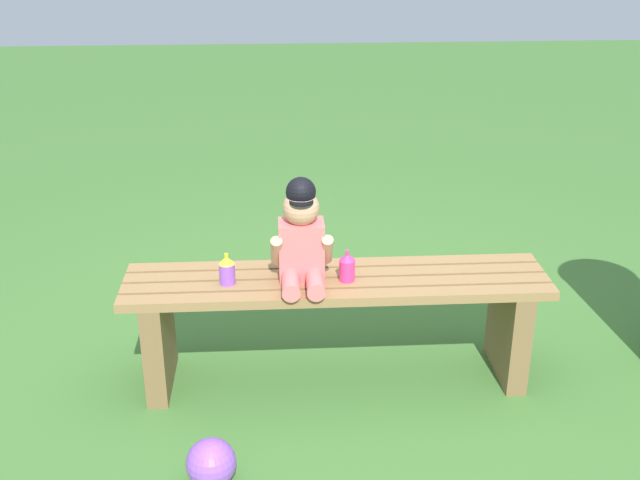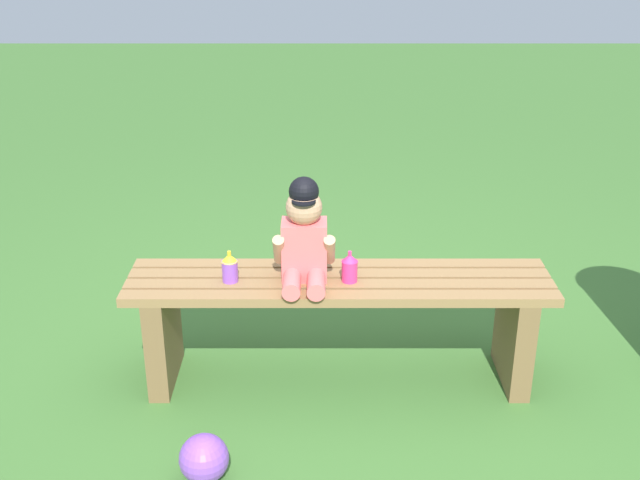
# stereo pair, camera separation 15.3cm
# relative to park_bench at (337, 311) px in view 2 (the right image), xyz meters

# --- Properties ---
(ground_plane) EXTENTS (16.00, 16.00, 0.00)m
(ground_plane) POSITION_rel_park_bench_xyz_m (0.00, 0.00, -0.31)
(ground_plane) COLOR #3D6B2D
(park_bench) EXTENTS (1.63, 0.35, 0.45)m
(park_bench) POSITION_rel_park_bench_xyz_m (0.00, 0.00, 0.00)
(park_bench) COLOR olive
(park_bench) RESTS_ON ground_plane
(child_figure) EXTENTS (0.23, 0.27, 0.40)m
(child_figure) POSITION_rel_park_bench_xyz_m (-0.13, -0.01, 0.32)
(child_figure) COLOR #E56666
(child_figure) RESTS_ON park_bench
(sippy_cup_left) EXTENTS (0.06, 0.06, 0.12)m
(sippy_cup_left) POSITION_rel_park_bench_xyz_m (-0.41, -0.03, 0.20)
(sippy_cup_left) COLOR #8C4CCC
(sippy_cup_left) RESTS_ON park_bench
(sippy_cup_right) EXTENTS (0.06, 0.06, 0.12)m
(sippy_cup_right) POSITION_rel_park_bench_xyz_m (0.04, -0.03, 0.20)
(sippy_cup_right) COLOR #E5337F
(sippy_cup_right) RESTS_ON park_bench
(toy_ball) EXTENTS (0.17, 0.17, 0.17)m
(toy_ball) POSITION_rel_park_bench_xyz_m (-0.46, -0.60, -0.22)
(toy_ball) COLOR #8C4CCC
(toy_ball) RESTS_ON ground_plane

